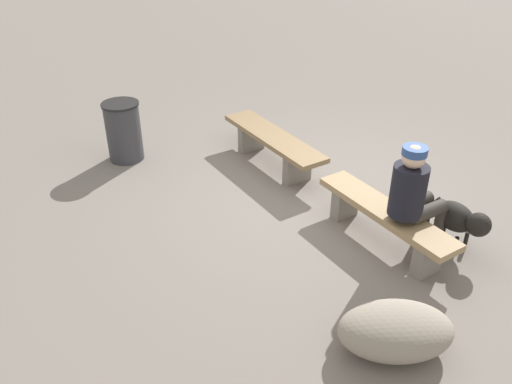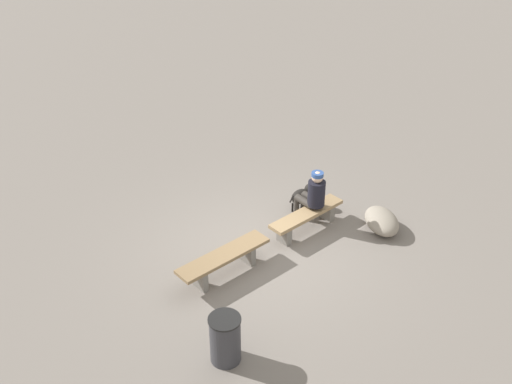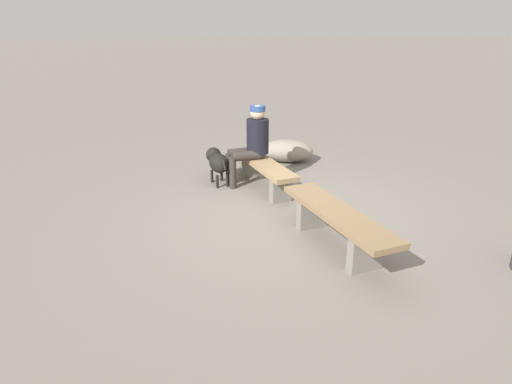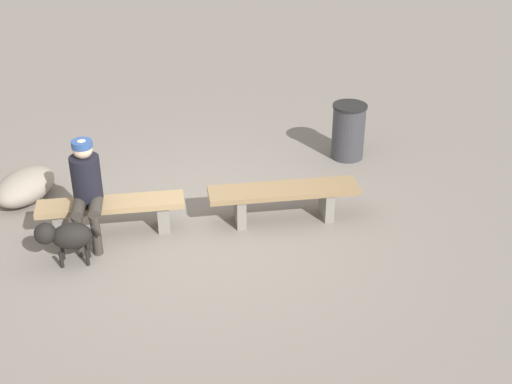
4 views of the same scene
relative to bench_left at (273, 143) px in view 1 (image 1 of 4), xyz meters
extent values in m
cube|color=gray|center=(1.02, 0.12, -0.36)|extent=(210.00, 210.00, 0.06)
cube|color=gray|center=(-0.55, -0.03, -0.14)|extent=(0.14, 0.39, 0.38)
cube|color=gray|center=(0.55, 0.03, -0.14)|extent=(0.14, 0.39, 0.38)
cube|color=#8C704C|center=(0.00, 0.00, 0.09)|extent=(1.90, 0.54, 0.07)
cube|color=gray|center=(1.50, 0.08, -0.15)|extent=(0.16, 0.31, 0.36)
cube|color=gray|center=(2.73, 0.16, -0.15)|extent=(0.16, 0.31, 0.36)
cube|color=#A3845B|center=(2.12, 0.12, 0.07)|extent=(1.78, 0.47, 0.08)
cylinder|color=black|center=(2.36, 0.13, 0.45)|extent=(0.35, 0.35, 0.54)
sphere|color=beige|center=(2.36, 0.13, 0.82)|extent=(0.23, 0.23, 0.23)
cylinder|color=#2D4C8C|center=(2.36, 0.13, 0.88)|extent=(0.24, 0.24, 0.08)
cylinder|color=#38332D|center=(2.45, 0.36, 0.18)|extent=(0.16, 0.46, 0.15)
cylinder|color=#38332D|center=(2.44, 0.59, -0.07)|extent=(0.11, 0.11, 0.51)
cylinder|color=#38332D|center=(2.26, 0.36, 0.18)|extent=(0.16, 0.46, 0.15)
cylinder|color=#38332D|center=(2.25, 0.58, -0.07)|extent=(0.11, 0.11, 0.51)
ellipsoid|color=black|center=(2.49, 0.74, 0.03)|extent=(0.47, 0.33, 0.30)
sphere|color=black|center=(2.78, 0.75, 0.09)|extent=(0.25, 0.25, 0.25)
cylinder|color=black|center=(2.63, 0.83, -0.23)|extent=(0.04, 0.04, 0.20)
cylinder|color=black|center=(2.64, 0.66, -0.23)|extent=(0.04, 0.04, 0.20)
cylinder|color=black|center=(2.35, 0.81, -0.23)|extent=(0.04, 0.04, 0.20)
cylinder|color=black|center=(2.36, 0.64, -0.23)|extent=(0.04, 0.04, 0.20)
cylinder|color=black|center=(2.23, 0.72, 0.07)|extent=(0.12, 0.04, 0.15)
cylinder|color=#38383D|center=(-1.16, -1.70, 0.07)|extent=(0.47, 0.47, 0.80)
cylinder|color=black|center=(-1.16, -1.70, 0.48)|extent=(0.50, 0.50, 0.03)
ellipsoid|color=gray|center=(3.33, -0.79, -0.12)|extent=(0.97, 1.14, 0.41)
camera|label=1|loc=(5.52, -3.33, 3.10)|focal=37.06mm
camera|label=2|loc=(-4.85, -7.22, 6.77)|focal=42.55mm
camera|label=3|loc=(-3.89, 2.30, 2.03)|focal=30.23mm
camera|label=4|loc=(1.03, 7.58, 4.30)|focal=49.40mm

